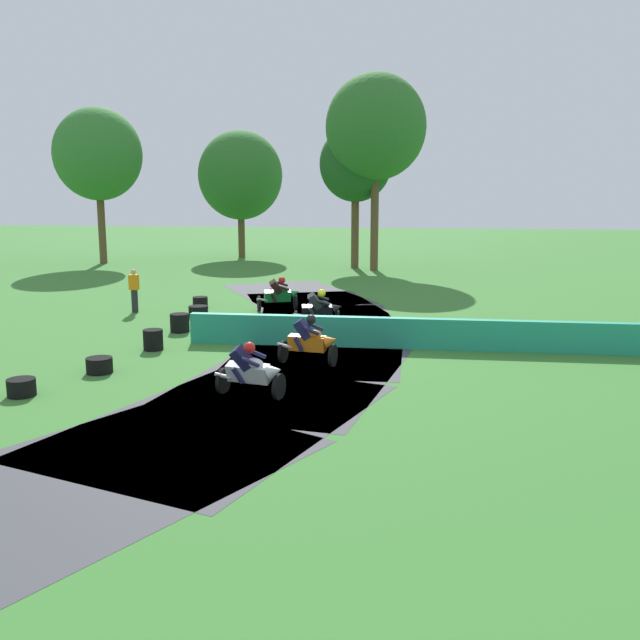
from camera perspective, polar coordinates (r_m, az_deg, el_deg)
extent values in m
plane|color=#38752D|center=(21.37, 0.25, -2.06)|extent=(120.00, 120.00, 0.00)
cube|color=#3D3D42|center=(12.60, -18.02, -11.80)|extent=(7.80, 8.92, 0.01)
cube|color=#3D3D42|center=(14.98, -7.65, -7.73)|extent=(6.97, 8.72, 0.01)
cube|color=#3D3D42|center=(18.02, -2.11, -4.47)|extent=(5.96, 8.29, 0.01)
cube|color=#3D3D42|center=(21.37, 0.25, -2.05)|extent=(4.79, 7.63, 0.01)
cube|color=#3D3D42|center=(24.84, 0.61, -0.25)|extent=(5.82, 8.22, 0.01)
cube|color=#3D3D42|center=(28.31, -0.30, 1.10)|extent=(6.86, 8.68, 0.01)
cube|color=#3D3D42|center=(31.69, -2.06, 2.12)|extent=(7.70, 8.91, 0.01)
cube|color=#239375|center=(21.24, 13.73, -1.21)|extent=(18.04, 0.49, 0.90)
cylinder|color=black|center=(16.08, -3.28, -5.32)|extent=(0.27, 0.76, 0.76)
cylinder|color=black|center=(16.68, -7.68, -4.81)|extent=(0.27, 0.76, 0.76)
cube|color=silver|center=(16.21, -5.69, -4.18)|extent=(1.07, 0.62, 0.47)
ellipsoid|color=silver|center=(16.00, -5.26, -3.46)|extent=(0.51, 0.44, 0.32)
cone|color=silver|center=(15.86, -3.56, -4.05)|extent=(0.47, 0.46, 0.48)
cylinder|color=#B2B2B7|center=(16.44, -7.70, -4.43)|extent=(0.42, 0.19, 0.18)
cube|color=#1E1E4C|center=(16.05, -6.16, -3.00)|extent=(0.57, 0.43, 0.63)
sphere|color=red|center=(15.82, -5.62, -2.21)|extent=(0.26, 0.26, 0.26)
cylinder|color=#1E1E4C|center=(16.05, -5.02, -2.68)|extent=(0.44, 0.17, 0.25)
cylinder|color=#1E1E4C|center=(15.78, -5.55, -3.35)|extent=(0.44, 0.17, 0.25)
cylinder|color=#1E1E4C|center=(16.41, -6.00, -3.72)|extent=(0.31, 0.21, 0.42)
cylinder|color=#1E1E4C|center=(16.15, -6.54, -4.40)|extent=(0.31, 0.21, 0.42)
cylinder|color=black|center=(18.88, 1.02, -2.84)|extent=(0.22, 0.67, 0.67)
cylinder|color=black|center=(19.33, -2.94, -2.53)|extent=(0.22, 0.67, 0.67)
cube|color=orange|center=(18.99, -1.02, -1.84)|extent=(1.05, 0.52, 0.43)
ellipsoid|color=orange|center=(18.85, -0.54, -1.13)|extent=(0.49, 0.39, 0.27)
cone|color=orange|center=(18.74, 0.92, -1.63)|extent=(0.45, 0.39, 0.44)
cylinder|color=#B2B2B7|center=(19.12, -2.83, -2.06)|extent=(0.42, 0.17, 0.17)
cube|color=#1E1E4C|center=(18.90, -1.30, -0.73)|extent=(0.55, 0.36, 0.60)
sphere|color=black|center=(18.74, -0.71, 0.05)|extent=(0.26, 0.26, 0.26)
cylinder|color=#1E1E4C|center=(18.96, -0.33, -0.54)|extent=(0.44, 0.17, 0.24)
cylinder|color=#1E1E4C|center=(18.64, -0.68, -0.88)|extent=(0.44, 0.17, 0.24)
cylinder|color=#1E1E4C|center=(19.21, -1.35, -1.57)|extent=(0.29, 0.14, 0.42)
cylinder|color=#1E1E4C|center=(18.89, -1.72, -1.92)|extent=(0.29, 0.14, 0.42)
cylinder|color=black|center=(24.09, 1.40, 0.09)|extent=(0.25, 0.75, 0.75)
cylinder|color=black|center=(23.97, -1.93, 0.03)|extent=(0.25, 0.75, 0.75)
cube|color=black|center=(23.89, -0.24, 0.70)|extent=(1.06, 0.58, 0.46)
ellipsoid|color=black|center=(23.79, 0.20, 1.27)|extent=(0.50, 0.42, 0.31)
cone|color=black|center=(23.90, 1.39, 0.99)|extent=(0.44, 0.44, 0.48)
cylinder|color=#B2B2B7|center=(23.77, -1.66, 0.38)|extent=(0.42, 0.21, 0.18)
cube|color=#28282D|center=(23.71, -0.41, 1.53)|extent=(0.53, 0.47, 0.63)
sphere|color=yellow|center=(23.61, 0.13, 2.15)|extent=(0.26, 0.26, 0.26)
cylinder|color=#28282D|center=(23.89, 0.22, 1.78)|extent=(0.43, 0.22, 0.24)
cylinder|color=#28282D|center=(23.57, 0.30, 1.40)|extent=(0.43, 0.22, 0.24)
cylinder|color=#28282D|center=(24.02, -0.71, 0.93)|extent=(0.27, 0.25, 0.42)
cylinder|color=#28282D|center=(23.70, -0.64, 0.55)|extent=(0.27, 0.25, 0.42)
cylinder|color=black|center=(27.51, -1.96, 1.41)|extent=(0.32, 0.75, 0.76)
cylinder|color=black|center=(27.32, -4.86, 1.31)|extent=(0.32, 0.75, 0.76)
cube|color=#198438|center=(27.27, -3.39, 1.92)|extent=(1.07, 0.68, 0.47)
ellipsoid|color=#198438|center=(27.18, -2.99, 2.42)|extent=(0.52, 0.46, 0.31)
cone|color=#198438|center=(27.32, -1.96, 2.19)|extent=(0.45, 0.47, 0.48)
cylinder|color=#B2B2B7|center=(27.12, -4.61, 1.61)|extent=(0.42, 0.25, 0.18)
cube|color=#331919|center=(27.09, -3.53, 2.64)|extent=(0.53, 0.51, 0.63)
sphere|color=red|center=(27.00, -3.04, 3.19)|extent=(0.26, 0.26, 0.26)
cylinder|color=#331919|center=(27.28, -2.99, 2.87)|extent=(0.43, 0.26, 0.24)
cylinder|color=#331919|center=(26.96, -2.88, 2.54)|extent=(0.43, 0.26, 0.24)
cylinder|color=#331919|center=(27.39, -3.81, 2.11)|extent=(0.26, 0.28, 0.42)
cylinder|color=#331919|center=(27.08, -3.71, 1.77)|extent=(0.26, 0.28, 0.42)
cylinder|color=black|center=(17.69, -22.58, -5.27)|extent=(0.64, 0.64, 0.20)
cylinder|color=black|center=(17.64, -22.62, -4.64)|extent=(0.64, 0.64, 0.20)
cylinder|color=black|center=(19.14, -17.08, -3.75)|extent=(0.67, 0.67, 0.20)
cylinder|color=black|center=(19.09, -17.11, -3.16)|extent=(0.67, 0.67, 0.20)
cylinder|color=black|center=(21.38, -13.07, -2.06)|extent=(0.57, 0.57, 0.20)
cylinder|color=black|center=(21.34, -13.10, -1.54)|extent=(0.57, 0.57, 0.20)
cylinder|color=black|center=(21.30, -13.12, -1.01)|extent=(0.57, 0.57, 0.20)
cylinder|color=black|center=(23.80, -11.05, -0.70)|extent=(0.62, 0.62, 0.20)
cylinder|color=black|center=(23.77, -11.07, -0.22)|extent=(0.62, 0.62, 0.20)
cylinder|color=black|center=(23.73, -11.08, 0.25)|extent=(0.62, 0.62, 0.20)
cylinder|color=black|center=(26.42, -9.62, 0.47)|extent=(0.70, 0.70, 0.20)
cylinder|color=black|center=(26.38, -9.63, 0.89)|extent=(0.70, 0.70, 0.20)
cylinder|color=black|center=(28.55, -9.47, 1.23)|extent=(0.58, 0.58, 0.20)
cylinder|color=black|center=(28.52, -9.48, 1.63)|extent=(0.58, 0.58, 0.20)
cylinder|color=#232328|center=(27.79, -14.48, 1.47)|extent=(0.24, 0.24, 0.86)
cube|color=orange|center=(27.69, -14.55, 2.92)|extent=(0.34, 0.22, 0.56)
sphere|color=tan|center=(27.64, -14.59, 3.72)|extent=(0.20, 0.20, 0.20)
cylinder|color=brown|center=(40.27, 4.35, 7.84)|extent=(0.44, 0.44, 5.49)
ellipsoid|color=#2D6B28|center=(40.34, 4.45, 15.04)|extent=(5.45, 5.45, 5.72)
cylinder|color=brown|center=(47.78, -6.24, 6.76)|extent=(0.44, 0.44, 3.02)
ellipsoid|color=#2D6B28|center=(47.68, -6.34, 11.35)|extent=(5.44, 5.44, 5.71)
cylinder|color=brown|center=(45.78, -16.92, 7.01)|extent=(0.44, 0.44, 4.31)
ellipsoid|color=#33752D|center=(45.74, -17.22, 12.47)|extent=(5.20, 5.20, 5.46)
cylinder|color=brown|center=(41.49, 2.79, 7.02)|extent=(0.44, 0.44, 4.16)
ellipsoid|color=#1E511E|center=(41.42, 2.84, 12.29)|extent=(4.07, 4.07, 4.27)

